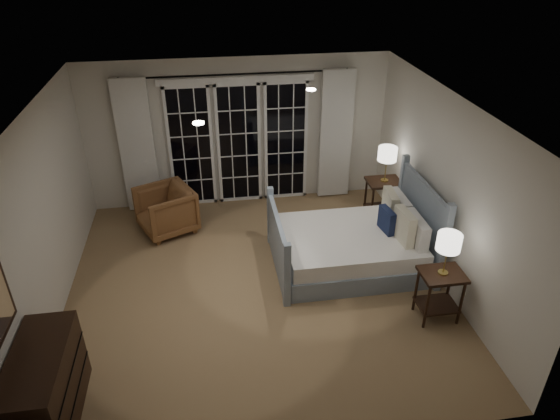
{
  "coord_description": "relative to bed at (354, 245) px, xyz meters",
  "views": [
    {
      "loc": [
        -0.53,
        -5.38,
        4.27
      ],
      "look_at": [
        0.34,
        0.17,
        1.05
      ],
      "focal_mm": 32.0,
      "sensor_mm": 36.0,
      "label": 1
    }
  ],
  "objects": [
    {
      "name": "floor",
      "position": [
        -1.42,
        -0.28,
        -0.31
      ],
      "size": [
        5.0,
        5.0,
        0.0
      ],
      "primitive_type": "plane",
      "color": "#8F6B4D",
      "rests_on": "ground"
    },
    {
      "name": "ceiling",
      "position": [
        -1.42,
        -0.28,
        2.19
      ],
      "size": [
        5.0,
        5.0,
        0.0
      ],
      "primitive_type": "plane",
      "rotation": [
        3.14,
        0.0,
        0.0
      ],
      "color": "white",
      "rests_on": "wall_back"
    },
    {
      "name": "wall_left",
      "position": [
        -3.92,
        -0.28,
        0.94
      ],
      "size": [
        0.02,
        5.0,
        2.5
      ],
      "primitive_type": "cube",
      "color": "silver",
      "rests_on": "floor"
    },
    {
      "name": "wall_right",
      "position": [
        1.08,
        -0.28,
        0.94
      ],
      "size": [
        0.02,
        5.0,
        2.5
      ],
      "primitive_type": "cube",
      "color": "silver",
      "rests_on": "floor"
    },
    {
      "name": "wall_back",
      "position": [
        -1.42,
        2.22,
        0.94
      ],
      "size": [
        5.0,
        0.02,
        2.5
      ],
      "primitive_type": "cube",
      "color": "silver",
      "rests_on": "floor"
    },
    {
      "name": "wall_front",
      "position": [
        -1.42,
        -2.78,
        0.94
      ],
      "size": [
        5.0,
        0.02,
        2.5
      ],
      "primitive_type": "cube",
      "color": "silver",
      "rests_on": "floor"
    },
    {
      "name": "french_doors",
      "position": [
        -1.42,
        2.18,
        0.78
      ],
      "size": [
        2.5,
        0.04,
        2.2
      ],
      "color": "black",
      "rests_on": "wall_back"
    },
    {
      "name": "curtain_rod",
      "position": [
        -1.42,
        2.12,
        1.94
      ],
      "size": [
        3.5,
        0.03,
        0.03
      ],
      "primitive_type": "cylinder",
      "rotation": [
        0.0,
        1.57,
        0.0
      ],
      "color": "black",
      "rests_on": "wall_back"
    },
    {
      "name": "curtain_left",
      "position": [
        -3.07,
        2.1,
        0.84
      ],
      "size": [
        0.55,
        0.1,
        2.25
      ],
      "primitive_type": "cube",
      "color": "silver",
      "rests_on": "curtain_rod"
    },
    {
      "name": "curtain_right",
      "position": [
        0.23,
        2.1,
        0.84
      ],
      "size": [
        0.55,
        0.1,
        2.25
      ],
      "primitive_type": "cube",
      "color": "silver",
      "rests_on": "curtain_rod"
    },
    {
      "name": "downlight_a",
      "position": [
        -0.62,
        0.32,
        2.18
      ],
      "size": [
        0.12,
        0.12,
        0.01
      ],
      "primitive_type": "cylinder",
      "color": "white",
      "rests_on": "ceiling"
    },
    {
      "name": "downlight_b",
      "position": [
        -2.02,
        -0.68,
        2.18
      ],
      "size": [
        0.12,
        0.12,
        0.01
      ],
      "primitive_type": "cylinder",
      "color": "white",
      "rests_on": "ceiling"
    },
    {
      "name": "bed",
      "position": [
        0.0,
        0.0,
        0.0
      ],
      "size": [
        2.1,
        1.5,
        1.22
      ],
      "color": "gray",
      "rests_on": "floor"
    },
    {
      "name": "nightstand_left",
      "position": [
        0.7,
        -1.25,
        0.13
      ],
      "size": [
        0.52,
        0.41,
        0.67
      ],
      "color": "black",
      "rests_on": "floor"
    },
    {
      "name": "nightstand_right",
      "position": [
        0.81,
        1.15,
        0.15
      ],
      "size": [
        0.54,
        0.44,
        0.71
      ],
      "color": "black",
      "rests_on": "floor"
    },
    {
      "name": "lamp_left",
      "position": [
        0.7,
        -1.25,
        0.79
      ],
      "size": [
        0.28,
        0.28,
        0.55
      ],
      "color": "tan",
      "rests_on": "nightstand_left"
    },
    {
      "name": "lamp_right",
      "position": [
        0.81,
        1.15,
        0.85
      ],
      "size": [
        0.3,
        0.3,
        0.58
      ],
      "color": "tan",
      "rests_on": "nightstand_right"
    },
    {
      "name": "armchair",
      "position": [
        -2.67,
        1.33,
        0.05
      ],
      "size": [
        1.06,
        1.05,
        0.74
      ],
      "primitive_type": "imported",
      "rotation": [
        0.0,
        0.0,
        -1.14
      ],
      "color": "brown",
      "rests_on": "floor"
    },
    {
      "name": "dresser",
      "position": [
        -3.65,
        -2.08,
        0.11
      ],
      "size": [
        0.51,
        1.2,
        0.85
      ],
      "color": "black",
      "rests_on": "floor"
    }
  ]
}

